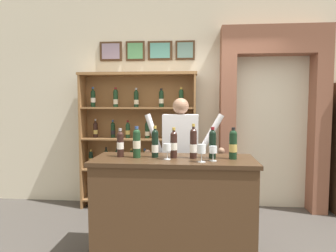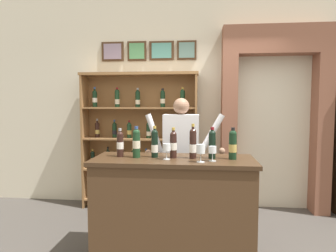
{
  "view_description": "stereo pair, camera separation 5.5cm",
  "coord_description": "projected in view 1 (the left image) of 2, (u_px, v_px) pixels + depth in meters",
  "views": [
    {
      "loc": [
        0.05,
        -2.95,
        1.59
      ],
      "look_at": [
        -0.23,
        0.26,
        1.34
      ],
      "focal_mm": 31.97,
      "sensor_mm": 36.0,
      "label": 1
    },
    {
      "loc": [
        0.11,
        -2.95,
        1.59
      ],
      "look_at": [
        -0.23,
        0.26,
        1.34
      ],
      "focal_mm": 31.97,
      "sensor_mm": 36.0,
      "label": 2
    }
  ],
  "objects": [
    {
      "name": "tasting_bottle_grappa",
      "position": [
        155.0,
        143.0,
        3.03
      ],
      "size": [
        0.07,
        0.07,
        0.32
      ],
      "color": "black",
      "rests_on": "tasting_counter"
    },
    {
      "name": "wine_shelf",
      "position": [
        139.0,
        138.0,
        4.51
      ],
      "size": [
        1.75,
        0.31,
        2.03
      ],
      "color": "olive",
      "rests_on": "ground"
    },
    {
      "name": "tasting_bottle_bianco",
      "position": [
        212.0,
        144.0,
        2.97
      ],
      "size": [
        0.07,
        0.07,
        0.31
      ],
      "color": "black",
      "rests_on": "tasting_counter"
    },
    {
      "name": "wine_glass_right",
      "position": [
        202.0,
        150.0,
        2.78
      ],
      "size": [
        0.08,
        0.08,
        0.17
      ],
      "color": "silver",
      "rests_on": "tasting_counter"
    },
    {
      "name": "wine_glass_spare",
      "position": [
        167.0,
        148.0,
        2.92
      ],
      "size": [
        0.08,
        0.08,
        0.16
      ],
      "color": "silver",
      "rests_on": "tasting_counter"
    },
    {
      "name": "tasting_counter",
      "position": [
        174.0,
        209.0,
        3.03
      ],
      "size": [
        1.62,
        0.63,
        1.04
      ],
      "color": "#4C331E",
      "rests_on": "ground"
    },
    {
      "name": "tasting_bottle_chianti",
      "position": [
        233.0,
        144.0,
        2.94
      ],
      "size": [
        0.08,
        0.08,
        0.31
      ],
      "color": "black",
      "rests_on": "tasting_counter"
    },
    {
      "name": "tasting_bottle_vin_santo",
      "position": [
        193.0,
        143.0,
        2.98
      ],
      "size": [
        0.07,
        0.07,
        0.35
      ],
      "color": "black",
      "rests_on": "tasting_counter"
    },
    {
      "name": "tasting_bottle_prosecco",
      "position": [
        137.0,
        142.0,
        3.02
      ],
      "size": [
        0.08,
        0.08,
        0.32
      ],
      "color": "#19381E",
      "rests_on": "tasting_counter"
    },
    {
      "name": "archway_doorway",
      "position": [
        271.0,
        108.0,
        4.41
      ],
      "size": [
        1.52,
        0.45,
        2.67
      ],
      "color": "brown",
      "rests_on": "ground"
    },
    {
      "name": "tasting_bottle_super_tuscan",
      "position": [
        120.0,
        143.0,
        3.06
      ],
      "size": [
        0.07,
        0.07,
        0.29
      ],
      "color": "black",
      "rests_on": "tasting_counter"
    },
    {
      "name": "back_wall",
      "position": [
        191.0,
        95.0,
        4.64
      ],
      "size": [
        12.0,
        0.19,
        3.42
      ],
      "color": "beige",
      "rests_on": "ground"
    },
    {
      "name": "tasting_bottle_riserva",
      "position": [
        174.0,
        144.0,
        3.0
      ],
      "size": [
        0.07,
        0.07,
        0.31
      ],
      "color": "black",
      "rests_on": "tasting_counter"
    },
    {
      "name": "wine_glass_center",
      "position": [
        213.0,
        151.0,
        2.84
      ],
      "size": [
        0.07,
        0.07,
        0.14
      ],
      "color": "silver",
      "rests_on": "tasting_counter"
    },
    {
      "name": "shopkeeper",
      "position": [
        181.0,
        150.0,
        3.63
      ],
      "size": [
        0.98,
        0.22,
        1.65
      ],
      "color": "#2D3347",
      "rests_on": "ground"
    }
  ]
}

